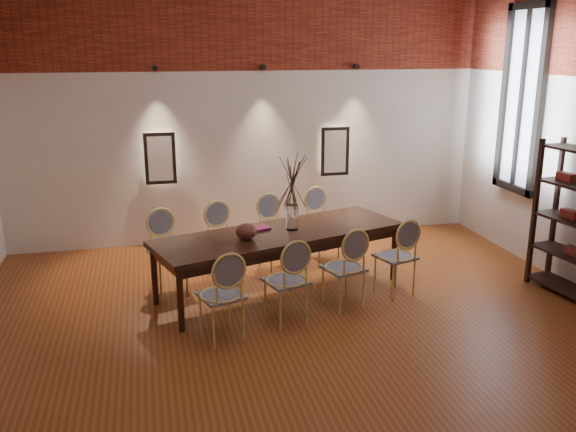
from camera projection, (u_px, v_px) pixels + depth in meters
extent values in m
cube|color=brown|center=(311.00, 343.00, 6.09)|extent=(7.00, 7.00, 0.02)
cube|color=silver|center=(248.00, 106.00, 8.86)|extent=(7.00, 0.10, 4.00)
cube|color=silver|center=(574.00, 291.00, 2.21)|extent=(7.00, 0.10, 4.00)
cube|color=maroon|center=(247.00, 15.00, 8.46)|extent=(7.00, 0.02, 1.50)
cube|color=#FFEAC6|center=(160.00, 158.00, 8.68)|extent=(0.36, 0.06, 0.66)
cube|color=#FFEAC6|center=(334.00, 151.00, 9.25)|extent=(0.36, 0.06, 0.66)
cylinder|color=black|center=(155.00, 68.00, 8.31)|extent=(0.08, 0.10, 0.08)
cylinder|color=black|center=(263.00, 67.00, 8.64)|extent=(0.08, 0.10, 0.08)
cylinder|color=black|center=(356.00, 66.00, 8.95)|extent=(0.08, 0.10, 0.08)
cube|color=silver|center=(523.00, 100.00, 8.13)|extent=(0.02, 0.78, 2.38)
cube|color=black|center=(521.00, 100.00, 8.13)|extent=(0.08, 0.90, 2.50)
cube|color=black|center=(521.00, 100.00, 8.13)|extent=(0.06, 0.06, 2.40)
cube|color=#33190F|center=(280.00, 262.00, 7.24)|extent=(3.14, 1.82, 0.75)
cylinder|color=silver|center=(292.00, 217.00, 7.17)|extent=(0.14, 0.14, 0.30)
ellipsoid|color=#59291F|center=(246.00, 231.00, 6.84)|extent=(0.24, 0.24, 0.18)
cube|color=#7D1149|center=(258.00, 229.00, 7.20)|extent=(0.30, 0.25, 0.03)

